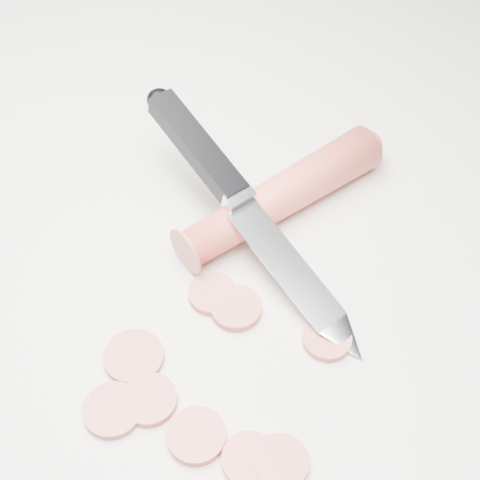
# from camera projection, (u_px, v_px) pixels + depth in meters

# --- Properties ---
(ground) EXTENTS (2.40, 2.40, 0.00)m
(ground) POSITION_uv_depth(u_px,v_px,m) (217.00, 307.00, 0.47)
(ground) COLOR silver
(ground) RESTS_ON ground
(carrot) EXTENTS (0.14, 0.16, 0.03)m
(carrot) POSITION_uv_depth(u_px,v_px,m) (282.00, 196.00, 0.51)
(carrot) COLOR #DB4737
(carrot) RESTS_ON ground
(carrot_slice_0) EXTENTS (0.04, 0.04, 0.01)m
(carrot_slice_0) POSITION_uv_depth(u_px,v_px,m) (134.00, 357.00, 0.44)
(carrot_slice_0) COLOR #C35846
(carrot_slice_0) RESTS_ON ground
(carrot_slice_1) EXTENTS (0.04, 0.04, 0.01)m
(carrot_slice_1) POSITION_uv_depth(u_px,v_px,m) (197.00, 436.00, 0.40)
(carrot_slice_1) COLOR #C35846
(carrot_slice_1) RESTS_ON ground
(carrot_slice_2) EXTENTS (0.03, 0.03, 0.01)m
(carrot_slice_2) POSITION_uv_depth(u_px,v_px,m) (213.00, 294.00, 0.47)
(carrot_slice_2) COLOR #C35846
(carrot_slice_2) RESTS_ON ground
(carrot_slice_3) EXTENTS (0.03, 0.03, 0.01)m
(carrot_slice_3) POSITION_uv_depth(u_px,v_px,m) (250.00, 460.00, 0.40)
(carrot_slice_3) COLOR #C35846
(carrot_slice_3) RESTS_ON ground
(carrot_slice_4) EXTENTS (0.03, 0.03, 0.01)m
(carrot_slice_4) POSITION_uv_depth(u_px,v_px,m) (327.00, 339.00, 0.45)
(carrot_slice_4) COLOR #C35846
(carrot_slice_4) RESTS_ON ground
(carrot_slice_5) EXTENTS (0.04, 0.04, 0.01)m
(carrot_slice_5) POSITION_uv_depth(u_px,v_px,m) (236.00, 308.00, 0.46)
(carrot_slice_5) COLOR #C35846
(carrot_slice_5) RESTS_ON ground
(carrot_slice_6) EXTENTS (0.03, 0.03, 0.01)m
(carrot_slice_6) POSITION_uv_depth(u_px,v_px,m) (281.00, 462.00, 0.39)
(carrot_slice_6) COLOR #C35846
(carrot_slice_6) RESTS_ON ground
(carrot_slice_7) EXTENTS (0.04, 0.04, 0.01)m
(carrot_slice_7) POSITION_uv_depth(u_px,v_px,m) (113.00, 410.00, 0.41)
(carrot_slice_7) COLOR #C35846
(carrot_slice_7) RESTS_ON ground
(carrot_slice_8) EXTENTS (0.04, 0.04, 0.01)m
(carrot_slice_8) POSITION_uv_depth(u_px,v_px,m) (149.00, 400.00, 0.42)
(carrot_slice_8) COLOR #C35846
(carrot_slice_8) RESTS_ON ground
(kitchen_knife) EXTENTS (0.21, 0.17, 0.07)m
(kitchen_knife) POSITION_uv_depth(u_px,v_px,m) (251.00, 211.00, 0.47)
(kitchen_knife) COLOR #BBBDC2
(kitchen_knife) RESTS_ON ground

